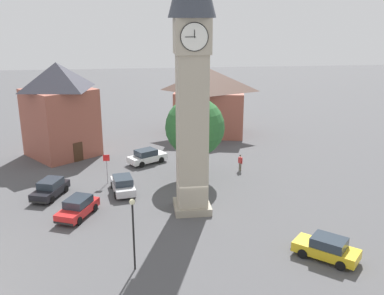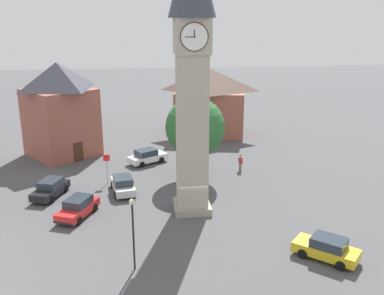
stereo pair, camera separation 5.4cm
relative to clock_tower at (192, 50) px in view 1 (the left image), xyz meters
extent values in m
plane|color=#4C4C4F|center=(0.00, 0.00, -12.76)|extent=(200.00, 200.00, 0.00)
cube|color=gray|center=(0.00, 0.00, -12.46)|extent=(2.88, 2.88, 0.60)
cube|color=#ADA38E|center=(0.00, 0.00, -6.22)|extent=(2.30, 2.30, 11.87)
cube|color=#ADA38E|center=(0.00, 0.00, 0.98)|extent=(2.58, 2.58, 2.53)
cylinder|color=white|center=(0.00, 1.32, 0.98)|extent=(1.93, 0.04, 1.93)
torus|color=black|center=(0.00, 1.33, 0.98)|extent=(1.99, 0.06, 1.99)
cube|color=black|center=(0.00, 1.36, 1.19)|extent=(0.05, 0.02, 0.54)
cube|color=black|center=(0.29, 1.36, 0.98)|extent=(0.73, 0.02, 0.04)
cylinder|color=white|center=(0.00, -1.32, 0.98)|extent=(1.93, 0.04, 1.93)
torus|color=black|center=(0.00, -1.33, 0.98)|extent=(1.99, 0.06, 1.99)
cube|color=red|center=(9.05, 0.07, -12.17)|extent=(3.21, 4.44, 0.64)
cube|color=#28333D|center=(8.99, -0.07, -11.55)|extent=(2.27, 2.55, 0.64)
cylinder|color=black|center=(8.81, 1.52, -12.44)|extent=(0.46, 0.67, 0.64)
cylinder|color=black|center=(10.27, 0.87, -12.44)|extent=(0.46, 0.67, 0.64)
cylinder|color=black|center=(7.82, -0.73, -12.44)|extent=(0.46, 0.67, 0.64)
cylinder|color=black|center=(9.28, -1.38, -12.44)|extent=(0.46, 0.67, 0.64)
cube|color=black|center=(9.86, 1.92, -12.39)|extent=(1.57, 0.78, 0.16)
cube|color=black|center=(11.89, -4.23, -12.17)|extent=(2.94, 4.43, 0.64)
cube|color=#28333D|center=(11.85, -4.38, -11.55)|extent=(2.16, 2.49, 0.64)
cylinder|color=black|center=(11.54, -2.81, -12.44)|extent=(0.42, 0.68, 0.64)
cylinder|color=black|center=(13.05, -3.33, -12.44)|extent=(0.42, 0.68, 0.64)
cylinder|color=black|center=(10.74, -5.14, -12.44)|extent=(0.42, 0.68, 0.64)
cylinder|color=black|center=(12.25, -5.66, -12.44)|extent=(0.42, 0.68, 0.64)
cube|color=black|center=(12.55, -2.32, -12.39)|extent=(1.61, 0.66, 0.16)
cube|color=gold|center=(-7.68, 8.43, -12.17)|extent=(4.17, 4.02, 0.64)
cube|color=#28333D|center=(-7.79, 8.53, -11.55)|extent=(2.60, 2.57, 0.64)
cylinder|color=black|center=(-6.23, 8.19, -12.44)|extent=(0.62, 0.59, 0.64)
cylinder|color=black|center=(-7.31, 7.01, -12.44)|extent=(0.62, 0.59, 0.64)
cylinder|color=black|center=(-8.04, 9.85, -12.44)|extent=(0.62, 0.59, 0.64)
cylinder|color=black|center=(-9.13, 8.67, -12.44)|extent=(0.62, 0.59, 0.64)
cube|color=black|center=(-6.19, 7.07, -12.39)|extent=(1.21, 1.31, 0.16)
cube|color=white|center=(3.26, -12.24, -12.17)|extent=(4.39, 3.58, 0.64)
cube|color=#28333D|center=(3.39, -12.16, -11.55)|extent=(2.60, 2.42, 0.64)
cylinder|color=black|center=(2.62, -13.56, -12.44)|extent=(0.66, 0.52, 0.64)
cylinder|color=black|center=(1.79, -12.20, -12.44)|extent=(0.66, 0.52, 0.64)
cylinder|color=black|center=(4.72, -12.29, -12.44)|extent=(0.66, 0.52, 0.64)
cylinder|color=black|center=(3.89, -10.92, -12.44)|extent=(0.66, 0.52, 0.64)
cube|color=black|center=(1.53, -13.29, -12.39)|extent=(0.97, 1.49, 0.16)
cube|color=silver|center=(5.65, -4.44, -12.17)|extent=(2.38, 4.33, 0.64)
cube|color=#28333D|center=(5.63, -4.29, -11.55)|extent=(1.90, 2.34, 0.64)
cylinder|color=black|center=(6.65, -5.51, -12.44)|extent=(0.33, 0.67, 0.64)
cylinder|color=black|center=(5.08, -5.79, -12.44)|extent=(0.33, 0.67, 0.64)
cylinder|color=black|center=(6.23, -3.09, -12.44)|extent=(0.33, 0.67, 0.64)
cylinder|color=black|center=(4.65, -3.37, -12.44)|extent=(0.33, 0.67, 0.64)
cube|color=black|center=(6.00, -6.43, -12.39)|extent=(1.66, 0.41, 0.16)
cylinder|color=#706656|center=(-6.00, -8.77, -12.35)|extent=(0.13, 0.13, 0.82)
cylinder|color=#706656|center=(-6.10, -8.63, -12.35)|extent=(0.13, 0.13, 0.82)
cube|color=#D13838|center=(-6.05, -8.70, -11.64)|extent=(0.39, 0.42, 0.60)
cylinder|color=#D13838|center=(-5.91, -8.89, -11.69)|extent=(0.09, 0.09, 0.60)
cylinder|color=#D13838|center=(-6.18, -8.51, -11.69)|extent=(0.09, 0.09, 0.60)
sphere|color=beige|center=(-6.05, -8.70, -11.19)|extent=(0.22, 0.22, 0.22)
sphere|color=black|center=(-6.04, -8.69, -11.17)|extent=(0.20, 0.20, 0.20)
cylinder|color=brown|center=(-1.20, -7.22, -11.19)|extent=(0.44, 0.44, 3.14)
sphere|color=#28602D|center=(-1.20, -7.22, -7.65)|extent=(5.63, 5.63, 5.63)
cube|color=#995142|center=(-5.28, -23.35, -9.86)|extent=(9.97, 8.05, 5.80)
pyramid|color=brown|center=(-5.28, -23.35, -5.55)|extent=(10.47, 8.45, 2.82)
cube|color=#422819|center=(-4.59, -20.28, -11.71)|extent=(1.09, 0.32, 2.10)
cube|color=#995142|center=(12.61, -16.41, -9.00)|extent=(9.02, 9.04, 7.51)
pyramid|color=#383842|center=(12.61, -16.41, -3.81)|extent=(9.47, 9.49, 2.87)
cube|color=#422819|center=(10.62, -13.82, -11.71)|extent=(0.92, 0.73, 2.10)
cylinder|color=black|center=(4.62, 8.13, -10.57)|extent=(0.12, 0.12, 4.38)
sphere|color=beige|center=(4.62, 8.13, -8.20)|extent=(0.36, 0.36, 0.36)
cylinder|color=gray|center=(7.15, -6.90, -11.66)|extent=(0.07, 0.07, 2.20)
cube|color=red|center=(7.15, -6.90, -10.26)|extent=(0.60, 0.04, 0.60)
camera|label=1|loc=(4.10, 32.19, 2.42)|focal=40.79mm
camera|label=2|loc=(4.05, 32.20, 2.42)|focal=40.79mm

